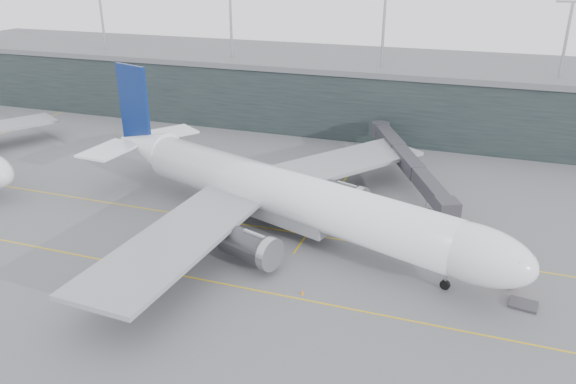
% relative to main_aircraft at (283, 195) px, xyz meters
% --- Properties ---
extents(ground, '(320.00, 320.00, 0.00)m').
position_rel_main_aircraft_xyz_m(ground, '(-1.40, 3.94, -5.72)').
color(ground, '#57575C').
rests_on(ground, ground).
extents(taxiline_a, '(160.00, 0.25, 0.02)m').
position_rel_main_aircraft_xyz_m(taxiline_a, '(-1.40, -0.06, -5.71)').
color(taxiline_a, gold).
rests_on(taxiline_a, ground).
extents(taxiline_b, '(160.00, 0.25, 0.02)m').
position_rel_main_aircraft_xyz_m(taxiline_b, '(-1.40, -16.06, -5.71)').
color(taxiline_b, gold).
rests_on(taxiline_b, ground).
extents(taxiline_lead_main, '(0.25, 60.00, 0.02)m').
position_rel_main_aircraft_xyz_m(taxiline_lead_main, '(3.60, 23.94, -5.71)').
color(taxiline_lead_main, gold).
rests_on(taxiline_lead_main, ground).
extents(taxiline_lead_adj, '(0.25, 60.00, 0.02)m').
position_rel_main_aircraft_xyz_m(taxiline_lead_adj, '(-76.40, 23.94, -5.71)').
color(taxiline_lead_adj, gold).
rests_on(taxiline_lead_adj, ground).
extents(terminal, '(240.00, 36.00, 29.00)m').
position_rel_main_aircraft_xyz_m(terminal, '(-1.40, 61.93, 1.90)').
color(terminal, black).
rests_on(terminal, ground).
extents(main_aircraft, '(70.63, 65.13, 20.40)m').
position_rel_main_aircraft_xyz_m(main_aircraft, '(0.00, 0.00, 0.00)').
color(main_aircraft, white).
rests_on(main_aircraft, ground).
extents(jet_bridge, '(18.61, 42.90, 5.92)m').
position_rel_main_aircraft_xyz_m(jet_bridge, '(16.01, 25.60, -1.29)').
color(jet_bridge, '#303035').
rests_on(jet_bridge, ground).
extents(gse_cart, '(2.86, 2.43, 1.66)m').
position_rel_main_aircraft_xyz_m(gse_cart, '(30.25, -4.84, -4.80)').
color(gse_cart, red).
rests_on(gse_cart, ground).
extents(baggage_dolly, '(3.41, 2.90, 0.31)m').
position_rel_main_aircraft_xyz_m(baggage_dolly, '(32.49, -8.86, -5.54)').
color(baggage_dolly, '#333337').
rests_on(baggage_dolly, ground).
extents(uld_a, '(2.61, 2.39, 1.93)m').
position_rel_main_aircraft_xyz_m(uld_a, '(-5.20, 15.08, -4.71)').
color(uld_a, '#353539').
rests_on(uld_a, ground).
extents(uld_b, '(2.22, 1.93, 1.76)m').
position_rel_main_aircraft_xyz_m(uld_b, '(-5.02, 15.84, -4.80)').
color(uld_b, '#353539').
rests_on(uld_b, ground).
extents(uld_c, '(2.38, 1.97, 2.05)m').
position_rel_main_aircraft_xyz_m(uld_c, '(-1.74, 15.43, -4.65)').
color(uld_c, '#353539').
rests_on(uld_c, ground).
extents(cone_nose, '(0.40, 0.40, 0.64)m').
position_rel_main_aircraft_xyz_m(cone_nose, '(32.74, -1.54, -5.41)').
color(cone_nose, '#F3480D').
rests_on(cone_nose, ground).
extents(cone_wing_stbd, '(0.42, 0.42, 0.66)m').
position_rel_main_aircraft_xyz_m(cone_wing_stbd, '(7.76, -15.06, -5.39)').
color(cone_wing_stbd, orange).
rests_on(cone_wing_stbd, ground).
extents(cone_wing_port, '(0.40, 0.40, 0.63)m').
position_rel_main_aircraft_xyz_m(cone_wing_port, '(8.27, 15.86, -5.41)').
color(cone_wing_port, red).
rests_on(cone_wing_port, ground).
extents(cone_tail, '(0.43, 0.43, 0.69)m').
position_rel_main_aircraft_xyz_m(cone_tail, '(-9.59, -6.89, -5.38)').
color(cone_tail, '#EC500D').
rests_on(cone_tail, ground).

